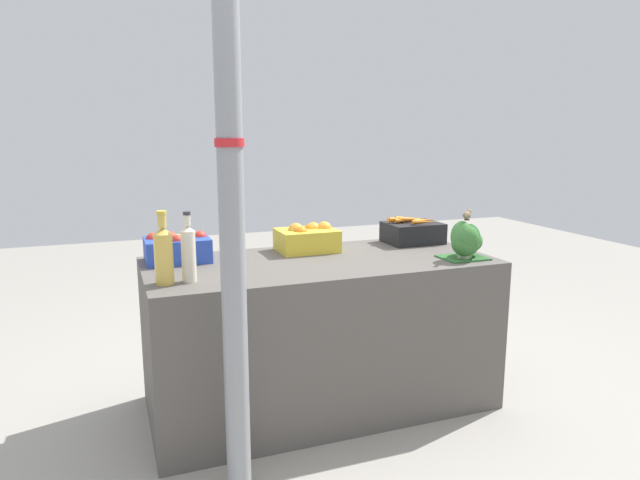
# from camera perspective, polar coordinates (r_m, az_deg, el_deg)

# --- Properties ---
(ground_plane) EXTENTS (10.00, 10.00, 0.00)m
(ground_plane) POSITION_cam_1_polar(r_m,az_deg,el_deg) (3.08, 0.00, -15.92)
(ground_plane) COLOR gray
(market_table) EXTENTS (1.70, 0.78, 0.76)m
(market_table) POSITION_cam_1_polar(r_m,az_deg,el_deg) (2.93, 0.00, -9.27)
(market_table) COLOR #56514C
(market_table) RESTS_ON ground_plane
(support_pole) EXTENTS (0.10, 0.10, 2.55)m
(support_pole) POSITION_cam_1_polar(r_m,az_deg,el_deg) (2.05, -8.98, 7.50)
(support_pole) COLOR gray
(support_pole) RESTS_ON ground_plane
(apple_crate) EXTENTS (0.31, 0.24, 0.14)m
(apple_crate) POSITION_cam_1_polar(r_m,az_deg,el_deg) (2.87, -14.09, -0.66)
(apple_crate) COLOR #2847B7
(apple_crate) RESTS_ON market_table
(orange_crate) EXTENTS (0.31, 0.24, 0.15)m
(orange_crate) POSITION_cam_1_polar(r_m,az_deg,el_deg) (3.02, -1.27, 0.20)
(orange_crate) COLOR gold
(orange_crate) RESTS_ON market_table
(carrot_crate) EXTENTS (0.31, 0.24, 0.15)m
(carrot_crate) POSITION_cam_1_polar(r_m,az_deg,el_deg) (3.28, 9.23, 0.85)
(carrot_crate) COLOR black
(carrot_crate) RESTS_ON market_table
(broccoli_pile) EXTENTS (0.22, 0.19, 0.19)m
(broccoli_pile) POSITION_cam_1_polar(r_m,az_deg,el_deg) (2.91, 14.44, -0.09)
(broccoli_pile) COLOR #2D602D
(broccoli_pile) RESTS_ON market_table
(juice_bottle_golden) EXTENTS (0.08, 0.08, 0.31)m
(juice_bottle_golden) POSITION_cam_1_polar(r_m,az_deg,el_deg) (2.44, -15.37, -1.34)
(juice_bottle_golden) COLOR gold
(juice_bottle_golden) RESTS_ON market_table
(juice_bottle_cloudy) EXTENTS (0.06, 0.06, 0.30)m
(juice_bottle_cloudy) POSITION_cam_1_polar(r_m,az_deg,el_deg) (2.45, -13.02, -1.19)
(juice_bottle_cloudy) COLOR beige
(juice_bottle_cloudy) RESTS_ON market_table
(sparrow_bird) EXTENTS (0.11, 0.10, 0.05)m
(sparrow_bird) POSITION_cam_1_polar(r_m,az_deg,el_deg) (2.91, 14.52, 2.47)
(sparrow_bird) COLOR #4C3D2D
(sparrow_bird) RESTS_ON broccoli_pile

